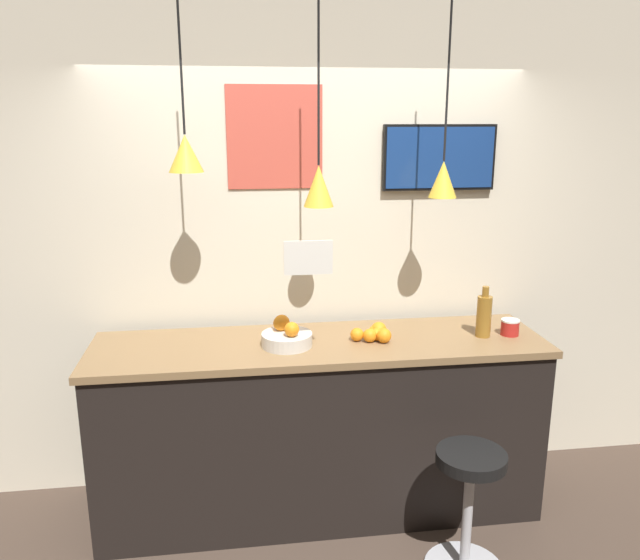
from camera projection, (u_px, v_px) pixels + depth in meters
back_wall at (310, 251)px, 3.74m from camera, size 8.00×0.06×2.90m
service_counter at (320, 427)px, 3.56m from camera, size 2.50×0.66×1.04m
bar_stool at (469, 495)px, 3.06m from camera, size 0.40×0.40×0.66m
fruit_bowl at (286, 335)px, 3.36m from camera, size 0.27×0.27×0.16m
orange_pile at (374, 333)px, 3.44m from camera, size 0.22×0.18×0.09m
juice_bottle at (484, 315)px, 3.48m from camera, size 0.08×0.08×0.29m
spread_jar at (510, 327)px, 3.52m from camera, size 0.10×0.10×0.09m
pendant_lamp_left at (186, 152)px, 3.13m from camera, size 0.18×0.18×0.84m
pendant_lamp_middle at (319, 184)px, 3.26m from camera, size 0.16×0.16×1.03m
pendant_lamp_right at (443, 177)px, 3.34m from camera, size 0.15×0.15×0.99m
mounted_tv at (439, 158)px, 3.65m from camera, size 0.68×0.04×0.38m
hanging_menu_board at (308, 258)px, 3.04m from camera, size 0.24×0.01×0.17m
wall_poster at (275, 137)px, 3.51m from camera, size 0.54×0.01×0.57m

